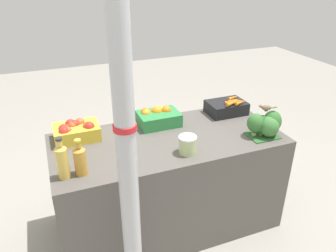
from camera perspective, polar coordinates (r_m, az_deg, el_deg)
The scene contains 11 objects.
ground_plane at distance 2.90m, azimuth 0.00°, elevation -16.19°, with size 10.00×10.00×0.00m, color gray.
market_table at distance 2.65m, azimuth 0.00°, elevation -9.78°, with size 1.70×0.79×0.81m, color #56514C.
support_pole at distance 1.63m, azimuth -7.29°, elevation -3.77°, with size 0.12×0.12×2.31m.
apple_crate at distance 2.48m, azimuth -15.74°, elevation -0.74°, with size 0.32×0.23×0.14m.
orange_crate at distance 2.61m, azimuth -1.77°, elevation 1.57°, with size 0.32×0.23×0.14m.
carrot_crate at distance 2.85m, azimuth 10.25°, elevation 3.28°, with size 0.32×0.24×0.14m.
broccoli_pile at distance 2.52m, azimuth 16.67°, elevation 0.25°, with size 0.26×0.19×0.20m.
juice_bottle_golden at distance 2.04m, azimuth -17.93°, elevation -5.82°, with size 0.07×0.07×0.27m.
juice_bottle_amber at distance 2.06m, azimuth -15.06°, elevation -5.71°, with size 0.08×0.08×0.24m.
pickle_jar at distance 2.22m, azimuth 3.42°, elevation -3.27°, with size 0.12×0.12×0.13m.
sparrow_bird at distance 2.48m, azimuth 16.67°, elevation 3.10°, with size 0.13×0.07×0.05m.
Camera 1 is at (-0.78, -1.98, 1.97)m, focal length 35.00 mm.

